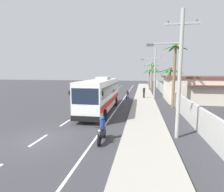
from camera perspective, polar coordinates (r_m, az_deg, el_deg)
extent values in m
plane|color=#3A3A3F|center=(12.64, -22.22, -12.83)|extent=(160.00, 160.00, 0.00)
cube|color=#A8A399|center=(20.42, 10.59, -4.39)|extent=(3.20, 90.00, 0.14)
cube|color=white|center=(12.48, -22.72, -13.10)|extent=(0.16, 2.00, 0.01)
cube|color=white|center=(15.77, -14.93, -8.39)|extent=(0.16, 2.00, 0.01)
cube|color=white|center=(19.32, -10.02, -5.27)|extent=(0.16, 2.00, 0.01)
cube|color=white|center=(23.00, -6.68, -3.11)|extent=(0.16, 2.00, 0.01)
cube|color=white|center=(26.76, -4.28, -1.55)|extent=(0.16, 2.00, 0.01)
cube|color=white|center=(30.57, -2.48, -0.37)|extent=(0.16, 2.00, 0.01)
cube|color=white|center=(34.42, -1.08, 0.55)|extent=(0.16, 2.00, 0.01)
cube|color=white|center=(38.28, 0.04, 1.28)|extent=(0.16, 2.00, 0.01)
cube|color=white|center=(42.17, 0.95, 1.88)|extent=(0.16, 2.00, 0.01)
cube|color=white|center=(46.07, 1.71, 2.38)|extent=(0.16, 2.00, 0.01)
cube|color=white|center=(49.97, 2.35, 2.80)|extent=(0.16, 2.00, 0.01)
cube|color=white|center=(53.89, 2.90, 3.15)|extent=(0.16, 2.00, 0.01)
cube|color=white|center=(57.81, 3.38, 3.46)|extent=(0.16, 2.00, 0.01)
cube|color=white|center=(25.51, 3.02, -1.99)|extent=(0.14, 70.00, 0.01)
cube|color=#B2B2AD|center=(24.56, 19.43, -0.66)|extent=(0.24, 60.00, 1.83)
cube|color=silver|center=(19.63, -3.61, 0.78)|extent=(2.56, 11.51, 3.10)
cube|color=#192333|center=(19.77, -3.50, 2.40)|extent=(2.58, 10.59, 0.99)
cube|color=#192333|center=(14.11, -8.75, -0.14)|extent=(2.24, 0.12, 1.30)
cube|color=red|center=(19.73, -3.60, -1.23)|extent=(2.59, 11.28, 0.56)
cube|color=black|center=(14.39, -8.72, -7.36)|extent=(2.39, 0.19, 0.44)
cube|color=#B7B7B7|center=(20.90, -2.78, 5.85)|extent=(1.37, 2.54, 0.28)
cube|color=black|center=(13.92, -3.02, 0.80)|extent=(0.12, 0.08, 0.36)
cube|color=black|center=(14.77, -13.69, 0.99)|extent=(0.12, 0.08, 0.36)
cylinder|color=black|center=(15.77, -2.56, -6.20)|extent=(0.33, 1.04, 1.04)
cylinder|color=black|center=(16.41, -10.80, -5.77)|extent=(0.33, 1.04, 1.04)
cylinder|color=black|center=(22.98, 1.23, -1.76)|extent=(0.33, 1.04, 1.04)
cylinder|color=black|center=(23.42, -4.57, -1.60)|extent=(0.33, 1.04, 1.04)
cylinder|color=black|center=(27.40, 4.72, -0.70)|extent=(0.17, 0.61, 0.60)
cylinder|color=black|center=(28.72, 5.26, -0.32)|extent=(0.19, 0.61, 0.60)
cube|color=#1947B2|center=(27.98, 4.98, -0.08)|extent=(0.36, 1.12, 0.36)
cube|color=black|center=(28.25, 5.10, 0.41)|extent=(0.31, 0.62, 0.12)
cylinder|color=gray|center=(27.48, 4.77, -0.05)|extent=(0.09, 0.32, 0.67)
cylinder|color=black|center=(27.52, 4.83, 0.88)|extent=(0.56, 0.10, 0.04)
sphere|color=#EAEACC|center=(27.42, 4.77, 0.57)|extent=(0.14, 0.14, 0.14)
cylinder|color=black|center=(28.16, 5.09, 1.05)|extent=(0.32, 0.32, 0.65)
sphere|color=red|center=(28.11, 5.10, 1.98)|extent=(0.26, 0.26, 0.26)
cylinder|color=black|center=(10.65, -4.21, -14.43)|extent=(0.10, 0.60, 0.60)
cylinder|color=black|center=(11.89, -2.59, -12.01)|extent=(0.12, 0.60, 0.60)
cube|color=black|center=(11.15, -3.42, -12.19)|extent=(0.24, 1.10, 0.36)
cube|color=black|center=(11.36, -3.08, -10.74)|extent=(0.24, 0.60, 0.12)
cylinder|color=gray|center=(10.65, -4.07, -12.70)|extent=(0.06, 0.32, 0.67)
cylinder|color=black|center=(10.60, -3.96, -10.29)|extent=(0.56, 0.04, 0.04)
sphere|color=#EAEACC|center=(10.53, -4.11, -11.21)|extent=(0.14, 0.14, 0.14)
cylinder|color=navy|center=(11.21, -3.15, -9.27)|extent=(0.32, 0.32, 0.64)
sphere|color=blue|center=(11.09, -3.16, -7.06)|extent=(0.26, 0.26, 0.26)
cylinder|color=black|center=(29.30, 10.31, 0.30)|extent=(0.28, 0.28, 0.88)
cylinder|color=black|center=(29.21, 10.35, 1.83)|extent=(0.36, 0.36, 0.70)
sphere|color=tan|center=(29.17, 10.37, 2.71)|extent=(0.22, 0.22, 0.22)
cylinder|color=#9E9E99|center=(11.98, 21.11, 6.03)|extent=(0.24, 0.24, 8.13)
cube|color=#9E9E99|center=(12.34, 21.88, 21.01)|extent=(2.08, 0.12, 0.12)
cylinder|color=#4C4742|center=(12.24, 17.80, 21.89)|extent=(0.08, 0.08, 0.16)
cylinder|color=#4C4742|center=(12.55, 25.89, 21.13)|extent=(0.08, 0.08, 0.16)
cylinder|color=#9E9E99|center=(11.97, 16.97, 16.00)|extent=(1.89, 0.09, 0.09)
cube|color=#4C4C51|center=(11.89, 12.24, 15.92)|extent=(0.44, 0.24, 0.14)
cylinder|color=#9E9E99|center=(30.26, 13.73, 7.20)|extent=(0.24, 0.24, 8.28)
cube|color=#9E9E99|center=(30.35, 13.89, 12.03)|extent=(2.18, 0.12, 0.12)
cylinder|color=#4C4742|center=(30.32, 12.22, 12.31)|extent=(0.08, 0.08, 0.16)
cylinder|color=#4C4742|center=(30.43, 15.57, 12.19)|extent=(0.08, 0.08, 0.16)
cylinder|color=#9E9E99|center=(30.28, 11.84, 11.60)|extent=(2.12, 0.09, 0.09)
cube|color=#4C4C51|center=(30.26, 9.79, 11.54)|extent=(0.44, 0.24, 0.14)
cylinder|color=#9E9E99|center=(48.68, 12.53, 7.33)|extent=(0.24, 0.24, 8.23)
cube|color=#9E9E99|center=(48.74, 12.62, 10.36)|extent=(2.19, 0.12, 0.12)
cylinder|color=#4C4742|center=(48.72, 11.58, 10.53)|extent=(0.08, 0.08, 0.16)
cylinder|color=#4C4742|center=(48.80, 13.67, 10.47)|extent=(0.08, 0.08, 0.16)
cylinder|color=#9E9E99|center=(48.69, 11.64, 9.74)|extent=(1.62, 0.09, 0.09)
cube|color=#4C4C51|center=(48.67, 10.67, 9.70)|extent=(0.44, 0.24, 0.14)
cylinder|color=#9E9E99|center=(67.11, 11.74, 7.34)|extent=(0.24, 0.24, 8.04)
cube|color=#9E9E99|center=(67.14, 11.80, 9.48)|extent=(2.14, 0.12, 0.12)
cylinder|color=#4C4742|center=(67.13, 11.07, 9.60)|extent=(0.08, 0.08, 0.16)
cylinder|color=#4C4742|center=(67.18, 12.55, 9.56)|extent=(0.08, 0.08, 0.16)
cylinder|color=brown|center=(40.26, 12.79, 5.74)|extent=(0.30, 0.30, 6.07)
ellipsoid|color=#3D893D|center=(40.28, 13.95, 9.76)|extent=(1.49, 0.42, 0.67)
ellipsoid|color=#3D893D|center=(40.87, 13.27, 9.60)|extent=(0.93, 1.40, 0.88)
ellipsoid|color=#3D893D|center=(40.77, 12.15, 9.87)|extent=(1.30, 1.33, 0.56)
ellipsoid|color=#3D893D|center=(39.92, 12.10, 9.67)|extent=(1.38, 0.99, 0.90)
ellipsoid|color=#3D893D|center=(39.55, 13.11, 9.88)|extent=(0.55, 1.53, 0.60)
sphere|color=brown|center=(40.28, 12.92, 10.12)|extent=(0.56, 0.56, 0.56)
cylinder|color=brown|center=(35.34, 13.66, 4.45)|extent=(0.31, 0.31, 4.83)
ellipsoid|color=#28702D|center=(35.38, 14.76, 7.94)|extent=(1.31, 0.45, 0.79)
ellipsoid|color=#28702D|center=(35.90, 13.98, 8.00)|extent=(0.70, 1.36, 0.75)
ellipsoid|color=#28702D|center=(35.58, 12.83, 8.10)|extent=(1.34, 0.98, 0.67)
ellipsoid|color=#28702D|center=(34.88, 13.03, 7.98)|extent=(1.22, 1.08, 0.82)
ellipsoid|color=#28702D|center=(34.72, 14.25, 8.06)|extent=(0.85, 1.37, 0.68)
sphere|color=brown|center=(35.29, 13.78, 8.45)|extent=(0.56, 0.56, 0.56)
cylinder|color=brown|center=(22.30, 19.47, 5.71)|extent=(0.34, 0.34, 7.39)
ellipsoid|color=#337F33|center=(22.70, 21.68, 14.52)|extent=(1.53, 0.56, 0.69)
ellipsoid|color=#337F33|center=(23.17, 20.57, 14.57)|extent=(1.09, 1.49, 0.57)
ellipsoid|color=#337F33|center=(23.08, 18.93, 14.45)|extent=(0.88, 1.50, 0.74)
ellipsoid|color=#337F33|center=(22.25, 18.07, 14.82)|extent=(1.53, 0.61, 0.69)
ellipsoid|color=#337F33|center=(21.78, 19.22, 15.16)|extent=(1.06, 1.52, 0.52)
ellipsoid|color=#337F33|center=(21.94, 21.18, 14.82)|extent=(1.09, 1.47, 0.67)
sphere|color=brown|center=(22.51, 19.91, 15.27)|extent=(0.56, 0.56, 0.56)
cylinder|color=brown|center=(42.88, 12.09, 4.99)|extent=(0.26, 0.26, 4.75)
ellipsoid|color=#337F33|center=(42.76, 13.42, 7.83)|extent=(1.92, 0.61, 0.76)
ellipsoid|color=#337F33|center=(43.43, 13.01, 7.66)|extent=(1.59, 1.44, 1.03)
ellipsoid|color=#337F33|center=(43.72, 12.00, 7.75)|extent=(0.54, 1.86, 0.94)
ellipsoid|color=#337F33|center=(43.10, 11.05, 7.71)|extent=(1.81, 0.93, 1.03)
ellipsoid|color=#337F33|center=(42.26, 11.15, 7.99)|extent=(1.77, 1.42, 0.63)
ellipsoid|color=#337F33|center=(41.95, 11.90, 7.84)|extent=(0.81, 1.90, 0.82)
ellipsoid|color=#337F33|center=(42.18, 13.08, 7.90)|extent=(1.57, 1.64, 0.69)
sphere|color=brown|center=(42.84, 12.18, 8.23)|extent=(0.56, 0.56, 0.56)
cylinder|color=brown|center=(27.20, 18.15, 3.24)|extent=(0.31, 0.31, 4.72)
ellipsoid|color=#28702D|center=(27.13, 20.42, 7.58)|extent=(2.03, 0.66, 0.82)
ellipsoid|color=#28702D|center=(28.03, 19.09, 7.60)|extent=(1.32, 1.90, 0.86)
ellipsoid|color=#28702D|center=(28.09, 17.81, 7.83)|extent=(0.60, 2.06, 0.69)
ellipsoid|color=#28702D|center=(27.46, 16.34, 7.90)|extent=(1.98, 1.23, 0.69)
ellipsoid|color=#28702D|center=(26.55, 16.77, 7.49)|extent=(1.82, 1.29, 1.05)
ellipsoid|color=#28702D|center=(26.25, 17.90, 7.31)|extent=(0.99, 1.86, 1.18)
ellipsoid|color=#28702D|center=(26.57, 19.99, 7.46)|extent=(1.63, 1.64, 0.95)
sphere|color=brown|center=(27.13, 18.37, 8.32)|extent=(0.56, 0.56, 0.56)
cube|color=beige|center=(29.99, 31.31, 1.72)|extent=(14.74, 7.37, 3.50)
cube|color=brown|center=(29.89, 31.56, 5.29)|extent=(15.63, 7.81, 0.24)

